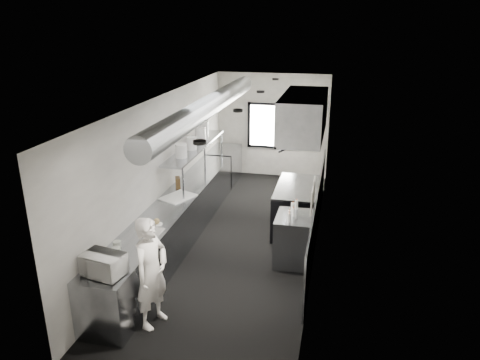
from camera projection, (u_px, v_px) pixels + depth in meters
The scene contains 35 objects.
floor at pixel (240, 238), 9.10m from camera, with size 3.00×8.00×0.01m, color black.
ceiling at pixel (240, 98), 8.15m from camera, with size 3.00×8.00×0.01m, color silver.
wall_back at pixel (272, 126), 12.30m from camera, with size 3.00×0.02×2.80m, color silver.
wall_front at pixel (158, 286), 4.95m from camera, with size 3.00×0.02×2.80m, color silver.
wall_left at pixel (165, 166), 8.94m from camera, with size 0.02×8.00×2.80m, color silver.
wall_right at pixel (320, 178), 8.31m from camera, with size 0.02×8.00×2.80m, color silver.
wall_cladding at pixel (317, 214), 8.88m from camera, with size 0.03×5.50×1.10m, color gray.
hvac_duct at pixel (209, 106), 8.75m from camera, with size 0.40×0.40×6.40m, color gray.
service_window at pixel (272, 126), 12.27m from camera, with size 1.36×0.05×1.25m.
exhaust_hood at pixel (303, 115), 8.71m from camera, with size 0.81×2.20×0.88m.
prep_counter at pixel (175, 223), 8.73m from camera, with size 0.70×6.00×0.90m, color gray.
pass_shelf at pixel (196, 147), 9.75m from camera, with size 0.45×3.00×0.68m.
range at pixel (296, 208), 9.36m from camera, with size 0.88×1.60×0.94m.
bottle_station at pixel (294, 239), 8.06m from camera, with size 0.65×0.80×0.90m, color gray.
far_work_table at pixel (224, 165), 12.12m from camera, with size 0.70×1.20×0.90m, color gray.
notice_sheet_a at pixel (314, 190), 7.15m from camera, with size 0.02×0.28×0.38m, color silver.
notice_sheet_b at pixel (312, 201), 6.84m from camera, with size 0.02×0.28×0.38m, color silver.
line_cook at pixel (151, 273), 6.30m from camera, with size 0.60×0.39×1.65m, color silver.
microwave at pixel (103, 265), 6.06m from camera, with size 0.51×0.39×0.31m, color silver.
deli_tub_a at pixel (116, 251), 6.65m from camera, with size 0.13×0.13×0.09m, color #AAB0A2.
deli_tub_b at pixel (117, 244), 6.84m from camera, with size 0.12×0.12×0.09m, color #AAB0A2.
newspaper at pixel (152, 232), 7.30m from camera, with size 0.30×0.37×0.01m, color beige.
small_plate at pixel (157, 224), 7.58m from camera, with size 0.18×0.18×0.02m, color white.
pastry at pixel (157, 221), 7.56m from camera, with size 0.10×0.10×0.10m, color tan.
cutting_board at pixel (178, 197), 8.74m from camera, with size 0.47×0.63×0.02m, color silver.
knife_block at pixel (178, 183), 9.21m from camera, with size 0.09×0.20×0.22m, color #4C381B.
plate_stack_a at pixel (181, 151), 8.88m from camera, with size 0.23×0.23×0.27m, color white.
plate_stack_b at pixel (192, 143), 9.41m from camera, with size 0.21×0.21×0.27m, color white.
plate_stack_c at pixel (201, 135), 9.99m from camera, with size 0.23×0.23×0.33m, color white.
plate_stack_d at pixel (203, 130), 10.19m from camera, with size 0.27×0.27×0.41m, color white.
squeeze_bottle_a at pixel (289, 218), 7.65m from camera, with size 0.06×0.06×0.17m, color silver.
squeeze_bottle_b at pixel (290, 215), 7.74m from camera, with size 0.06×0.06×0.18m, color silver.
squeeze_bottle_c at pixel (293, 212), 7.88m from camera, with size 0.05×0.05×0.16m, color silver.
squeeze_bottle_d at pixel (293, 208), 8.00m from camera, with size 0.07×0.07×0.20m, color silver.
squeeze_bottle_e at pixel (296, 205), 8.17m from camera, with size 0.06×0.06×0.18m, color silver.
Camera 1 is at (1.82, -7.97, 4.16)m, focal length 34.07 mm.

